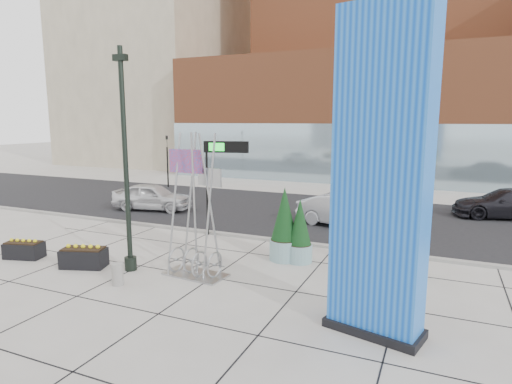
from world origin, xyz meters
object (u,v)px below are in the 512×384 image
at_px(concrete_bollard, 117,274).
at_px(overhead_street_sign, 221,155).
at_px(car_silver_mid, 346,211).
at_px(blue_pylon, 381,182).
at_px(lamp_post, 127,183).
at_px(car_white_west, 152,197).
at_px(public_art_sculpture, 195,239).

xyz_separation_m(concrete_bollard, overhead_street_sign, (0.33, 6.56, 3.38)).
bearing_deg(concrete_bollard, car_silver_mid, 63.94).
relative_size(blue_pylon, lamp_post, 1.03).
bearing_deg(car_silver_mid, blue_pylon, -150.39).
height_order(blue_pylon, car_white_west, blue_pylon).
distance_m(public_art_sculpture, concrete_bollard, 2.73).
height_order(blue_pylon, concrete_bollard, blue_pylon).
xyz_separation_m(blue_pylon, public_art_sculpture, (-6.23, 1.65, -2.54)).
relative_size(public_art_sculpture, car_white_west, 1.06).
relative_size(concrete_bollard, car_silver_mid, 0.15).
bearing_deg(concrete_bollard, lamp_post, 112.82).
xyz_separation_m(lamp_post, public_art_sculpture, (2.41, 0.47, -1.86)).
xyz_separation_m(lamp_post, car_white_west, (-5.67, 8.79, -2.36)).
distance_m(lamp_post, overhead_street_sign, 5.37).
relative_size(concrete_bollard, car_white_west, 0.15).
bearing_deg(lamp_post, public_art_sculpture, 11.00).
relative_size(concrete_bollard, overhead_street_sign, 0.16).
distance_m(blue_pylon, car_silver_mid, 11.28).
relative_size(lamp_post, car_silver_mid, 1.58).
xyz_separation_m(blue_pylon, car_silver_mid, (-2.93, 10.47, -3.03)).
height_order(blue_pylon, public_art_sculpture, blue_pylon).
bearing_deg(blue_pylon, public_art_sculpture, 179.24).
bearing_deg(blue_pylon, car_white_west, 159.24).
height_order(lamp_post, car_white_west, lamp_post).
relative_size(lamp_post, car_white_west, 1.66).
relative_size(blue_pylon, concrete_bollard, 11.06).
height_order(lamp_post, overhead_street_sign, lamp_post).
distance_m(lamp_post, car_silver_mid, 11.15).
bearing_deg(car_silver_mid, public_art_sculpture, 173.45).
bearing_deg(overhead_street_sign, car_silver_mid, 27.81).
bearing_deg(overhead_street_sign, lamp_post, -111.25).
height_order(blue_pylon, lamp_post, blue_pylon).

